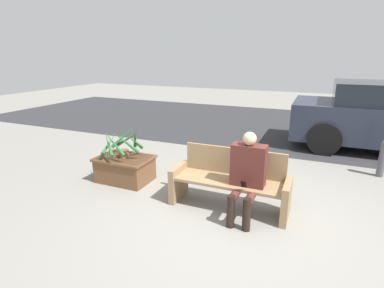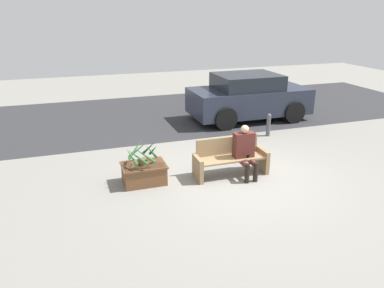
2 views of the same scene
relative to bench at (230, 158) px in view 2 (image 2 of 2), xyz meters
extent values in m
plane|color=gray|center=(0.17, -0.27, -0.39)|extent=(30.00, 30.00, 0.00)
cube|color=#2D2D30|center=(0.17, 5.53, -0.38)|extent=(20.00, 6.00, 0.01)
cube|color=#8C704C|center=(-0.79, -0.06, -0.13)|extent=(0.09, 0.53, 0.53)
cube|color=#8C704C|center=(0.79, -0.06, -0.13)|extent=(0.09, 0.53, 0.53)
cube|color=#8C704C|center=(0.00, -0.06, 0.02)|extent=(1.49, 0.48, 0.04)
cube|color=#8C704C|center=(0.00, 0.19, 0.24)|extent=(1.49, 0.04, 0.40)
cube|color=#51231E|center=(0.27, -0.10, 0.32)|extent=(0.45, 0.22, 0.56)
sphere|color=tan|center=(0.27, -0.12, 0.69)|extent=(0.18, 0.18, 0.18)
cylinder|color=#51231E|center=(0.17, -0.31, -0.02)|extent=(0.11, 0.43, 0.11)
cylinder|color=#51231E|center=(0.37, -0.31, -0.02)|extent=(0.11, 0.43, 0.11)
cylinder|color=black|center=(0.17, -0.53, -0.17)|extent=(0.10, 0.10, 0.43)
cylinder|color=black|center=(0.37, -0.53, -0.17)|extent=(0.10, 0.10, 0.43)
cube|color=black|center=(0.27, -0.33, 0.14)|extent=(0.07, 0.09, 0.12)
cube|color=brown|center=(-1.93, 0.17, -0.17)|extent=(0.88, 0.61, 0.43)
cube|color=brown|center=(-1.93, 0.17, 0.02)|extent=(0.93, 0.66, 0.04)
cylinder|color=brown|center=(-1.93, 0.17, 0.11)|extent=(0.17, 0.17, 0.13)
cone|color=#26602D|center=(-1.71, 0.20, 0.33)|extent=(0.11, 0.49, 0.37)
cone|color=#26602D|center=(-1.77, 0.29, 0.37)|extent=(0.31, 0.39, 0.43)
cone|color=#26602D|center=(-1.97, 0.40, 0.32)|extent=(0.51, 0.16, 0.35)
cone|color=#26602D|center=(-2.05, 0.35, 0.35)|extent=(0.42, 0.31, 0.41)
cone|color=#26602D|center=(-2.18, 0.11, 0.27)|extent=(0.19, 0.54, 0.25)
cone|color=#26602D|center=(-2.09, -0.01, 0.30)|extent=(0.43, 0.39, 0.32)
cone|color=#26602D|center=(-1.96, -0.04, 0.35)|extent=(0.47, 0.13, 0.40)
cone|color=#26602D|center=(-1.78, 0.04, 0.37)|extent=(0.35, 0.36, 0.43)
cube|color=#232838|center=(2.44, 3.95, 0.26)|extent=(3.92, 1.80, 0.82)
cube|color=black|center=(2.34, 3.95, 0.91)|extent=(2.04, 1.66, 0.48)
cylinder|color=black|center=(3.65, 3.05, -0.03)|extent=(0.72, 0.18, 0.72)
cylinder|color=black|center=(3.65, 4.85, -0.03)|extent=(0.72, 0.18, 0.72)
cylinder|color=black|center=(1.22, 3.05, -0.03)|extent=(0.72, 0.18, 0.72)
cylinder|color=black|center=(1.22, 4.85, -0.03)|extent=(0.72, 0.18, 0.72)
cylinder|color=#4C4C51|center=(2.19, 2.15, -0.10)|extent=(0.12, 0.12, 0.58)
sphere|color=#4C4C51|center=(2.19, 2.15, 0.22)|extent=(0.13, 0.13, 0.13)
camera|label=1|loc=(1.05, -3.82, 1.73)|focal=28.00mm
camera|label=2|loc=(-3.29, -7.09, 3.14)|focal=35.00mm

